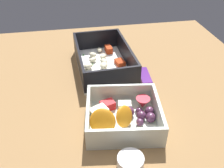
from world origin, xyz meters
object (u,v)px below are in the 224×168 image
object	(u,v)px
fruit_bowl	(123,116)
paper_cup_liner	(131,162)
pasta_container	(104,62)
candy_bar	(145,77)

from	to	relation	value
fruit_bowl	paper_cup_liner	world-z (taller)	fruit_bowl
pasta_container	paper_cup_liner	size ratio (longest dim) A/B	5.03
pasta_container	candy_bar	bearing A→B (deg)	50.21
pasta_container	paper_cup_liner	world-z (taller)	pasta_container
fruit_bowl	paper_cup_liner	distance (cm)	10.16
fruit_bowl	paper_cup_liner	bearing A→B (deg)	-5.41
pasta_container	paper_cup_liner	xyz separation A→B (cm)	(30.93, -0.28, -0.91)
fruit_bowl	candy_bar	xyz separation A→B (cm)	(-13.98, 8.43, -1.15)
fruit_bowl	candy_bar	distance (cm)	16.36
pasta_container	paper_cup_liner	bearing A→B (deg)	-3.27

